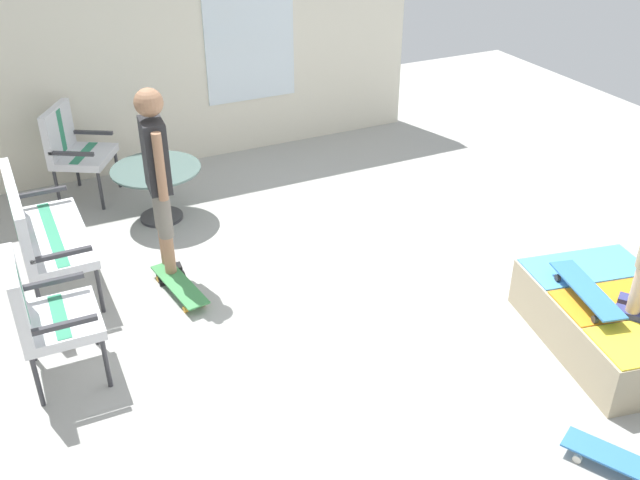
% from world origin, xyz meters
% --- Properties ---
extents(ground_plane, '(12.00, 12.00, 0.10)m').
position_xyz_m(ground_plane, '(0.00, 0.00, -0.05)').
color(ground_plane, '#A8A8A3').
extents(house_facade, '(0.23, 6.00, 2.63)m').
position_xyz_m(house_facade, '(3.80, 0.49, 1.32)').
color(house_facade, silver).
rests_on(house_facade, ground_plane).
extents(skate_ramp, '(1.72, 1.82, 0.42)m').
position_xyz_m(skate_ramp, '(-1.19, -1.54, 0.21)').
color(skate_ramp, tan).
rests_on(skate_ramp, ground_plane).
extents(patio_bench, '(1.26, 0.56, 1.02)m').
position_xyz_m(patio_bench, '(1.57, 2.37, 0.62)').
color(patio_bench, '#38383D').
rests_on(patio_bench, ground_plane).
extents(patio_chair_near_house, '(0.81, 0.79, 1.02)m').
position_xyz_m(patio_chair_near_house, '(3.27, 1.81, 0.61)').
color(patio_chair_near_house, '#38383D').
rests_on(patio_chair_near_house, ground_plane).
extents(patio_chair_by_wall, '(0.63, 0.56, 1.02)m').
position_xyz_m(patio_chair_by_wall, '(0.31, 2.50, 0.61)').
color(patio_chair_by_wall, '#38383D').
rests_on(patio_chair_by_wall, ground_plane).
extents(patio_table, '(0.90, 0.90, 0.57)m').
position_xyz_m(patio_table, '(2.39, 1.14, 0.40)').
color(patio_table, '#38383D').
rests_on(patio_table, ground_plane).
extents(person_watching, '(0.48, 0.26, 1.76)m').
position_xyz_m(person_watching, '(1.28, 1.36, 1.04)').
color(person_watching, black).
rests_on(person_watching, ground_plane).
extents(skateboard_by_bench, '(0.82, 0.32, 0.10)m').
position_xyz_m(skateboard_by_bench, '(0.97, 1.36, 0.08)').
color(skateboard_by_bench, '#3F8C4C').
rests_on(skateboard_by_bench, ground_plane).
extents(skateboard_spare, '(0.80, 0.56, 0.10)m').
position_xyz_m(skateboard_spare, '(-2.21, -0.61, 0.08)').
color(skateboard_spare, '#3372B2').
rests_on(skateboard_spare, ground_plane).
extents(skateboard_on_ramp, '(0.82, 0.39, 0.10)m').
position_xyz_m(skateboard_on_ramp, '(-1.07, -1.25, 0.51)').
color(skateboard_on_ramp, '#3372B2').
rests_on(skateboard_on_ramp, skate_ramp).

